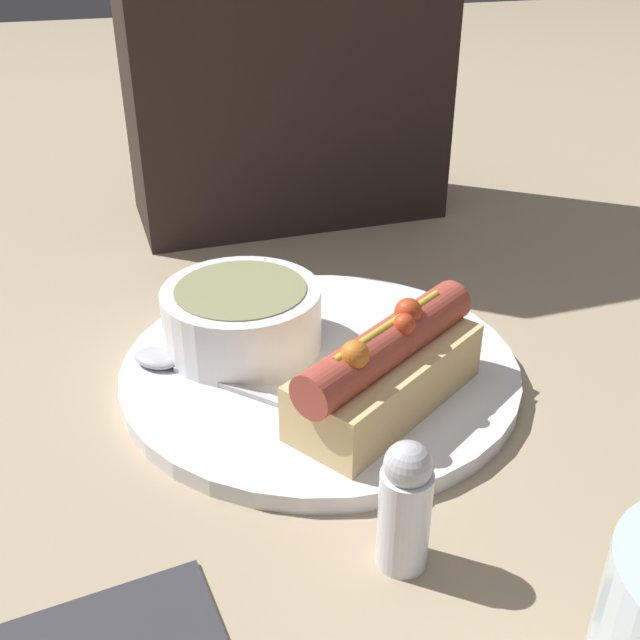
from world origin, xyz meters
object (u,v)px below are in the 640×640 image
object	(u,v)px
hot_dog	(387,369)
soup_bowl	(242,314)
spoon	(183,368)
salt_shaker	(405,506)

from	to	relation	value
hot_dog	soup_bowl	distance (m)	0.13
spoon	salt_shaker	xyz separation A→B (m)	(0.08, -0.20, 0.02)
soup_bowl	salt_shaker	distance (m)	0.22
spoon	salt_shaker	distance (m)	0.21
soup_bowl	salt_shaker	bearing A→B (deg)	-81.70
soup_bowl	spoon	world-z (taller)	soup_bowl
hot_dog	spoon	bearing A→B (deg)	114.09
hot_dog	soup_bowl	size ratio (longest dim) A/B	1.31
hot_dog	spoon	xyz separation A→B (m)	(-0.12, 0.08, -0.02)
spoon	salt_shaker	size ratio (longest dim) A/B	1.71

